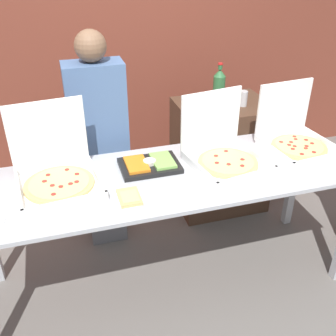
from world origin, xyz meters
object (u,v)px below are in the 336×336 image
object	(u,v)px
person_guest_cap	(100,142)
soda_can_silver	(243,98)
pizza_box_near_right	(223,152)
pizza_box_near_left	(56,172)
pizza_box_far_left	(295,138)
paper_plate_front_left	(129,198)
soda_bottle	(219,86)
veggie_tray	(150,165)

from	to	relation	value
person_guest_cap	soda_can_silver	bearing A→B (deg)	-173.90
pizza_box_near_right	pizza_box_near_left	distance (m)	1.04
pizza_box_far_left	paper_plate_front_left	world-z (taller)	pizza_box_far_left
paper_plate_front_left	soda_can_silver	xyz separation A→B (m)	(1.12, 0.91, 0.14)
soda_bottle	person_guest_cap	size ratio (longest dim) A/B	0.20
veggie_tray	pizza_box_far_left	bearing A→B (deg)	-0.83
pizza_box_far_left	soda_bottle	distance (m)	0.81
pizza_box_far_left	person_guest_cap	size ratio (longest dim) A/B	0.29
pizza_box_near_left	soda_can_silver	size ratio (longest dim) A/B	4.20
pizza_box_near_right	soda_bottle	distance (m)	0.88
pizza_box_near_right	veggie_tray	size ratio (longest dim) A/B	1.39
pizza_box_far_left	soda_bottle	xyz separation A→B (m)	(-0.26, 0.75, 0.15)
veggie_tray	soda_bottle	size ratio (longest dim) A/B	1.15
soda_bottle	soda_can_silver	xyz separation A→B (m)	(0.16, -0.13, -0.08)
pizza_box_near_left	soda_bottle	distance (m)	1.54
pizza_box_near_left	soda_can_silver	xyz separation A→B (m)	(1.50, 0.63, 0.07)
person_guest_cap	pizza_box_near_right	bearing A→B (deg)	142.51
pizza_box_far_left	veggie_tray	distance (m)	1.03
pizza_box_far_left	veggie_tray	bearing A→B (deg)	173.29
paper_plate_front_left	pizza_box_near_right	bearing A→B (deg)	19.54
paper_plate_front_left	person_guest_cap	world-z (taller)	person_guest_cap
pizza_box_near_right	soda_bottle	bearing A→B (deg)	59.93
person_guest_cap	paper_plate_front_left	bearing A→B (deg)	94.08
pizza_box_near_left	paper_plate_front_left	xyz separation A→B (m)	(0.37, -0.28, -0.07)
pizza_box_near_right	paper_plate_front_left	bearing A→B (deg)	-170.12
soda_bottle	person_guest_cap	bearing A→B (deg)	-165.82
pizza_box_near_right	person_guest_cap	world-z (taller)	person_guest_cap
pizza_box_near_right	veggie_tray	xyz separation A→B (m)	(-0.47, 0.07, -0.06)
pizza_box_near_left	soda_bottle	world-z (taller)	pizza_box_near_left
soda_can_silver	veggie_tray	bearing A→B (deg)	-146.96
pizza_box_near_right	person_guest_cap	distance (m)	0.91
paper_plate_front_left	soda_can_silver	distance (m)	1.45
pizza_box_far_left	veggie_tray	size ratio (longest dim) A/B	1.29
pizza_box_near_left	soda_can_silver	bearing A→B (deg)	16.39
soda_can_silver	person_guest_cap	size ratio (longest dim) A/B	0.08
pizza_box_near_left	soda_bottle	bearing A→B (deg)	23.23
pizza_box_far_left	pizza_box_near_left	bearing A→B (deg)	174.46
pizza_box_near_right	veggie_tray	bearing A→B (deg)	161.40
paper_plate_front_left	soda_bottle	bearing A→B (deg)	47.30
soda_bottle	person_guest_cap	distance (m)	1.08
pizza_box_near_right	pizza_box_far_left	size ratio (longest dim) A/B	1.08
pizza_box_near_left	soda_bottle	xyz separation A→B (m)	(1.34, 0.76, 0.15)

